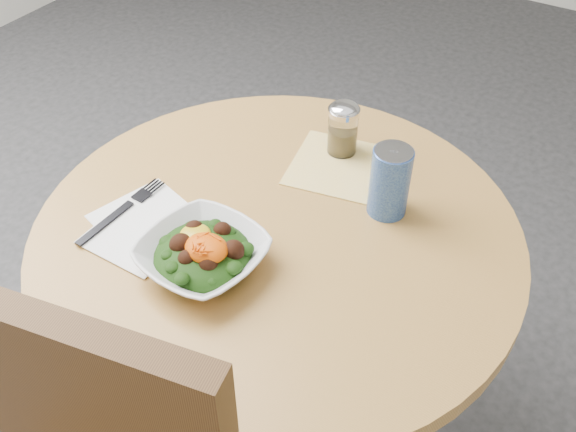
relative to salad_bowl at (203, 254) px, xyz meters
name	(u,v)px	position (x,y,z in m)	size (l,w,h in m)	color
table	(278,297)	(0.06, 0.15, -0.23)	(0.90, 0.90, 0.75)	black
cloth_napkin	(344,167)	(0.08, 0.37, -0.03)	(0.21, 0.19, 0.00)	#DFA50B
paper_napkins	(143,225)	(-0.16, 0.02, -0.03)	(0.21, 0.22, 0.00)	white
salad_bowl	(203,254)	(0.00, 0.00, 0.00)	(0.23, 0.23, 0.08)	silver
fork	(124,209)	(-0.21, 0.03, -0.02)	(0.03, 0.21, 0.00)	black
spice_shaker	(343,129)	(0.05, 0.41, 0.03)	(0.06, 0.06, 0.12)	silver
beverage_can	(390,181)	(0.21, 0.29, 0.04)	(0.07, 0.07, 0.14)	navy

